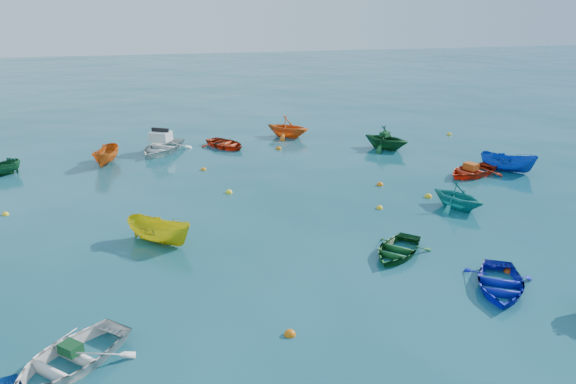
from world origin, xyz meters
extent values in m
plane|color=#0A424B|center=(0.00, 0.00, 0.00)|extent=(160.00, 160.00, 0.00)
imported|color=white|center=(-8.67, -6.31, 0.00)|extent=(4.31, 4.34, 0.74)
imported|color=#0D18A9|center=(4.92, -5.23, 0.00)|extent=(3.62, 3.97, 0.67)
imported|color=gold|center=(-6.15, 1.28, 0.00)|extent=(3.05, 2.83, 1.17)
imported|color=#114B1E|center=(2.66, -1.91, 0.00)|extent=(3.61, 3.64, 0.62)
imported|color=teal|center=(7.44, 2.11, 0.00)|extent=(3.20, 3.37, 1.39)
imported|color=#C65512|center=(-8.99, 13.47, 0.00)|extent=(1.84, 3.12, 1.13)
imported|color=#114A20|center=(8.35, 12.89, 0.00)|extent=(3.98, 4.05, 1.62)
imported|color=red|center=(10.79, 6.55, 0.00)|extent=(4.14, 3.63, 0.71)
imported|color=#0D3EA6|center=(13.16, 6.76, 0.00)|extent=(3.00, 2.94, 1.18)
imported|color=#AF2B0E|center=(-1.68, 15.67, 0.00)|extent=(3.67, 3.97, 0.67)
imported|color=orange|center=(2.93, 17.55, 0.00)|extent=(4.10, 4.04, 1.64)
imported|color=silver|center=(-5.78, 15.46, 0.00)|extent=(4.63, 5.08, 1.46)
cube|color=#10411E|center=(-8.60, -6.23, 0.51)|extent=(0.70, 0.70, 0.27)
cube|color=#11471F|center=(8.29, 12.96, 0.96)|extent=(0.76, 0.74, 0.29)
cube|color=#BA4A13|center=(10.70, 6.51, 0.53)|extent=(0.78, 0.87, 0.35)
sphere|color=#D2640B|center=(-2.59, -6.23, 0.00)|extent=(0.35, 0.35, 0.35)
sphere|color=yellow|center=(3.89, 2.86, 0.00)|extent=(0.31, 0.31, 0.31)
sphere|color=#F5540D|center=(5.99, -4.15, 0.00)|extent=(0.33, 0.33, 0.33)
sphere|color=yellow|center=(-12.92, 5.99, 0.00)|extent=(0.30, 0.30, 0.30)
sphere|color=orange|center=(-3.56, 10.90, 0.00)|extent=(0.31, 0.31, 0.31)
sphere|color=yellow|center=(6.82, 3.78, 0.00)|extent=(0.37, 0.37, 0.37)
sphere|color=orange|center=(5.20, 6.05, 0.00)|extent=(0.35, 0.35, 0.35)
sphere|color=yellow|center=(-2.66, 6.67, 0.00)|extent=(0.35, 0.35, 0.35)
sphere|color=#D3640B|center=(1.60, 14.41, 0.00)|extent=(0.38, 0.38, 0.38)
sphere|color=gold|center=(14.30, 15.48, 0.00)|extent=(0.36, 0.36, 0.36)
camera|label=1|loc=(-5.88, -19.93, 9.37)|focal=35.00mm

